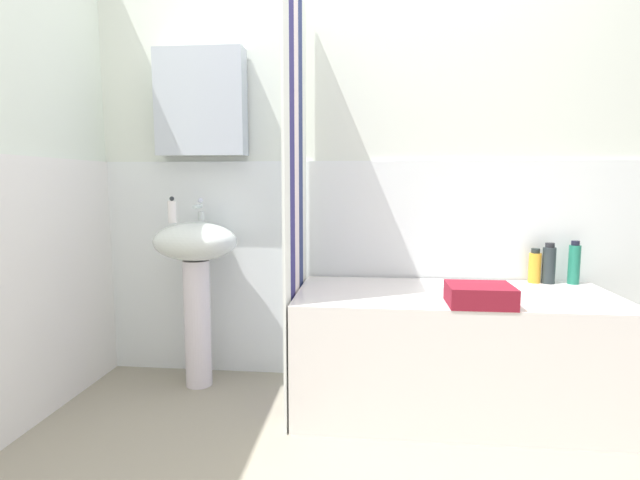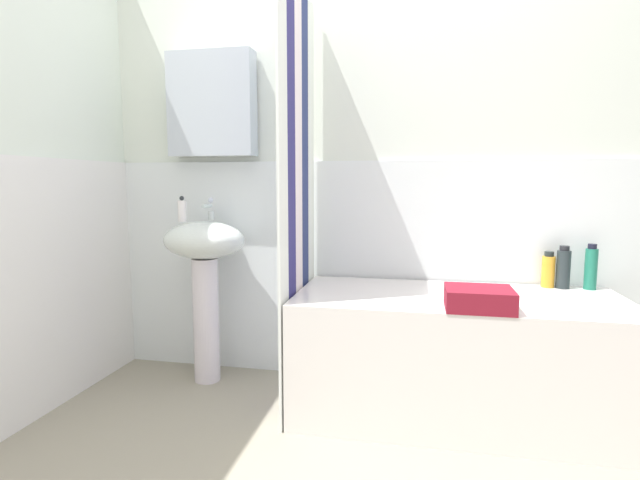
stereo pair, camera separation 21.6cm
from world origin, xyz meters
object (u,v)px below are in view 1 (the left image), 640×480
object	(u,v)px
bathtub	(453,351)
conditioner_bottle	(535,267)
shampoo_bottle	(549,264)
body_wash_bottle	(574,263)
towel_folded	(480,295)
sink	(196,267)
soap_dispenser	(172,211)

from	to	relation	value
bathtub	conditioner_bottle	size ratio (longest dim) A/B	8.28
bathtub	shampoo_bottle	size ratio (longest dim) A/B	7.04
bathtub	conditioner_bottle	xyz separation A→B (m)	(0.45, 0.28, 0.37)
body_wash_bottle	towel_folded	bearing A→B (deg)	-139.26
body_wash_bottle	shampoo_bottle	bearing A→B (deg)	179.72
body_wash_bottle	conditioner_bottle	distance (m)	0.19
shampoo_bottle	towel_folded	size ratio (longest dim) A/B	0.78
sink	towel_folded	xyz separation A→B (m)	(1.37, -0.36, -0.03)
soap_dispenser	conditioner_bottle	distance (m)	1.89
sink	conditioner_bottle	world-z (taller)	sink
soap_dispenser	shampoo_bottle	world-z (taller)	soap_dispenser
body_wash_bottle	soap_dispenser	bearing A→B (deg)	-175.81
body_wash_bottle	conditioner_bottle	bearing A→B (deg)	176.59
soap_dispenser	conditioner_bottle	xyz separation A→B (m)	(1.86, 0.16, -0.28)
soap_dispenser	shampoo_bottle	distance (m)	1.95
bathtub	towel_folded	xyz separation A→B (m)	(0.07, -0.22, 0.33)
sink	shampoo_bottle	distance (m)	1.83
soap_dispenser	towel_folded	xyz separation A→B (m)	(1.48, -0.34, -0.32)
conditioner_bottle	soap_dispenser	bearing A→B (deg)	-175.04
soap_dispenser	shampoo_bottle	size ratio (longest dim) A/B	0.65
conditioner_bottle	towel_folded	size ratio (longest dim) A/B	0.66
soap_dispenser	bathtub	bearing A→B (deg)	-4.77
body_wash_bottle	bathtub	bearing A→B (deg)	-157.15
bathtub	body_wash_bottle	size ratio (longest dim) A/B	6.65
bathtub	shampoo_bottle	bearing A→B (deg)	27.62
body_wash_bottle	towel_folded	xyz separation A→B (m)	(-0.57, -0.49, -0.06)
sink	soap_dispenser	world-z (taller)	soap_dispenser
soap_dispenser	towel_folded	world-z (taller)	soap_dispenser
conditioner_bottle	body_wash_bottle	bearing A→B (deg)	-3.41
sink	bathtub	size ratio (longest dim) A/B	0.60
body_wash_bottle	shampoo_bottle	xyz separation A→B (m)	(-0.12, 0.00, -0.01)
soap_dispenser	bathtub	size ratio (longest dim) A/B	0.09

